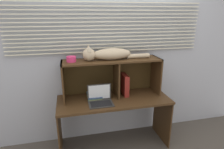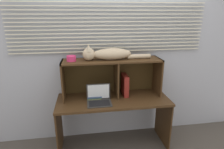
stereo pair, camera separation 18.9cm
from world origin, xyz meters
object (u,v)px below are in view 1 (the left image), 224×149
object	(u,v)px
binder_upright	(125,85)
small_basket	(71,59)
cat	(108,54)
laptop	(100,99)
book_stack	(94,96)

from	to	relation	value
binder_upright	small_basket	size ratio (longest dim) A/B	2.46
cat	small_basket	xyz separation A→B (m)	(-0.47, 0.00, -0.04)
laptop	book_stack	xyz separation A→B (m)	(-0.05, 0.18, -0.02)
cat	laptop	size ratio (longest dim) A/B	2.92
laptop	small_basket	world-z (taller)	small_basket
laptop	cat	bearing A→B (deg)	52.48
laptop	book_stack	bearing A→B (deg)	106.60
binder_upright	small_basket	bearing A→B (deg)	180.00
laptop	book_stack	world-z (taller)	laptop
binder_upright	small_basket	xyz separation A→B (m)	(-0.70, 0.00, 0.40)
binder_upright	book_stack	distance (m)	0.45
cat	binder_upright	size ratio (longest dim) A/B	3.07
laptop	small_basket	xyz separation A→B (m)	(-0.33, 0.19, 0.50)
book_stack	small_basket	distance (m)	0.59
laptop	small_basket	distance (m)	0.62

